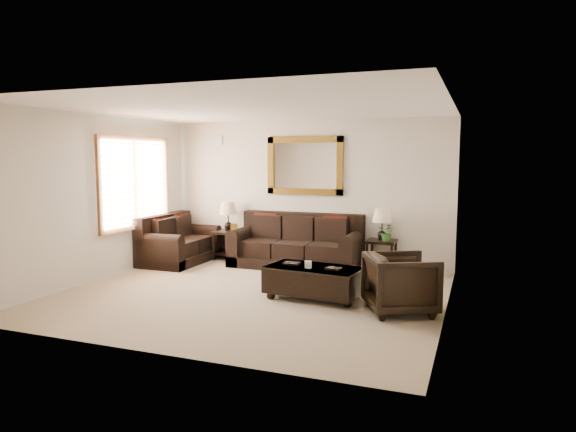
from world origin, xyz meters
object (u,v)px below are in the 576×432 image
at_px(coffee_table, 314,279).
at_px(sofa, 297,247).
at_px(loveseat, 178,245).
at_px(end_table_left, 228,222).
at_px(end_table_right, 382,230).
at_px(armchair, 401,281).

bearing_deg(coffee_table, sofa, 122.35).
relative_size(loveseat, coffee_table, 1.14).
height_order(end_table_left, end_table_right, end_table_left).
height_order(sofa, coffee_table, sofa).
bearing_deg(end_table_left, armchair, -32.84).
height_order(end_table_left, armchair, end_table_left).
xyz_separation_m(loveseat, end_table_left, (0.80, 0.59, 0.41)).
bearing_deg(end_table_right, coffee_table, -104.84).
distance_m(sofa, loveseat, 2.33).
bearing_deg(end_table_right, end_table_left, -179.85).
bearing_deg(loveseat, armchair, -111.78).
height_order(sofa, armchair, sofa).
bearing_deg(sofa, end_table_right, 6.41).
distance_m(loveseat, end_table_left, 1.07).
xyz_separation_m(sofa, end_table_left, (-1.49, 0.16, 0.39)).
relative_size(sofa, armchair, 2.80).
xyz_separation_m(coffee_table, armchair, (1.26, -0.25, 0.14)).
xyz_separation_m(sofa, end_table_right, (1.53, 0.17, 0.37)).
height_order(end_table_right, coffee_table, end_table_right).
xyz_separation_m(sofa, coffee_table, (0.96, -1.98, -0.07)).
distance_m(end_table_left, end_table_right, 3.02).
bearing_deg(end_table_right, loveseat, -171.04).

